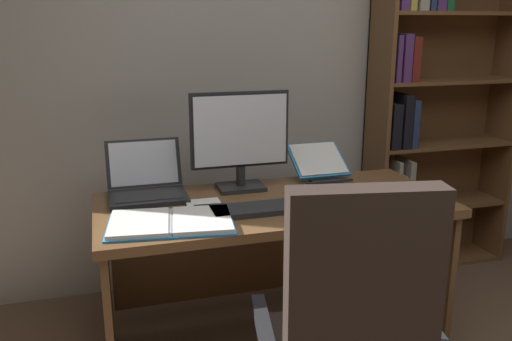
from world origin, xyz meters
TOP-DOWN VIEW (x-y plane):
  - wall_back at (0.00, 2.01)m, footprint 4.66×0.12m
  - desk at (-0.22, 1.23)m, footprint 1.57×0.69m
  - bookshelf at (0.96, 1.80)m, footprint 0.91×0.28m
  - monitor at (-0.32, 1.37)m, footprint 0.47×0.16m
  - laptop at (-0.76, 1.38)m, footprint 0.35×0.32m
  - keyboard at (-0.32, 1.04)m, footprint 0.42×0.15m
  - computer_mouse at (-0.02, 1.04)m, footprint 0.06×0.10m
  - reading_stand_with_book at (0.11, 1.44)m, footprint 0.27×0.28m
  - open_binder at (-0.71, 0.99)m, footprint 0.53×0.37m
  - notepad at (-0.54, 1.14)m, footprint 0.15×0.21m
  - pen at (-0.52, 1.14)m, footprint 0.14×0.02m

SIDE VIEW (x-z plane):
  - desk at x=-0.22m, z-range 0.16..0.91m
  - notepad at x=-0.54m, z-range 0.75..0.76m
  - open_binder at x=-0.71m, z-range 0.75..0.77m
  - keyboard at x=-0.32m, z-range 0.75..0.77m
  - pen at x=-0.52m, z-range 0.76..0.76m
  - computer_mouse at x=-0.02m, z-range 0.75..0.79m
  - laptop at x=-0.76m, z-range 0.68..0.92m
  - reading_stand_with_book at x=0.11m, z-range 0.75..0.90m
  - monitor at x=-0.32m, z-range 0.75..1.22m
  - bookshelf at x=0.96m, z-range 0.05..2.02m
  - wall_back at x=0.00m, z-range 0.00..2.85m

